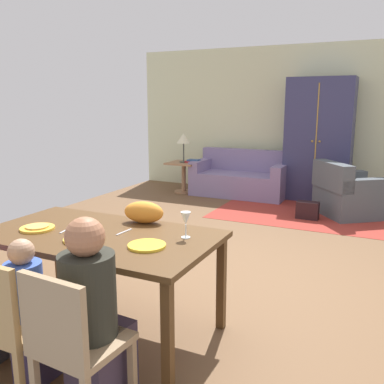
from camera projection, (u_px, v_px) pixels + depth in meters
ground_plane at (235, 249)px, 4.96m from camera, size 6.48×6.78×0.02m
back_wall at (301, 121)px, 7.71m from camera, size 6.48×0.10×2.70m
dining_table at (99, 243)px, 3.05m from camera, size 1.70×0.95×0.76m
plate_near_man at (37, 228)px, 3.12m from camera, size 0.25×0.25×0.02m
pizza_near_man at (37, 226)px, 3.12m from camera, size 0.17×0.17×0.01m
plate_near_child at (82, 239)px, 2.87m from camera, size 0.25×0.25×0.02m
pizza_near_child at (82, 237)px, 2.87m from camera, size 0.17×0.17×0.01m
plate_near_woman at (147, 246)px, 2.74m from camera, size 0.25×0.25×0.02m
wine_glass at (186, 219)px, 2.90m from camera, size 0.07×0.07×0.19m
fork at (66, 230)px, 3.10m from camera, size 0.04×0.15×0.01m
knife at (124, 232)px, 3.06m from camera, size 0.03×0.17×0.01m
dining_chair_child at (7, 320)px, 2.35m from camera, size 0.42×0.42×0.87m
person_child at (31, 316)px, 2.51m from camera, size 0.22×0.29×0.92m
dining_chair_woman at (71, 340)px, 2.16m from camera, size 0.45×0.45×0.87m
person_woman at (94, 321)px, 2.30m from camera, size 0.30×0.41×1.11m
cat at (144, 212)px, 3.28m from camera, size 0.34×0.21×0.17m
area_rug at (302, 213)px, 6.53m from camera, size 2.60×1.80×0.01m
couch at (241, 179)px, 7.78m from camera, size 1.71×0.86×0.82m
armchair at (348, 195)px, 6.35m from camera, size 1.20×1.20×0.82m
armoire at (319, 140)px, 7.26m from camera, size 1.10×0.59×2.10m
side_table at (184, 173)px, 7.98m from camera, size 0.56×0.56×0.58m
table_lamp at (184, 139)px, 7.85m from camera, size 0.26×0.26×0.54m
book_lower at (191, 162)px, 7.89m from camera, size 0.22×0.16×0.03m
book_upper at (194, 160)px, 7.89m from camera, size 0.22×0.16×0.03m
handbag at (308, 210)px, 6.19m from camera, size 0.32×0.16×0.26m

